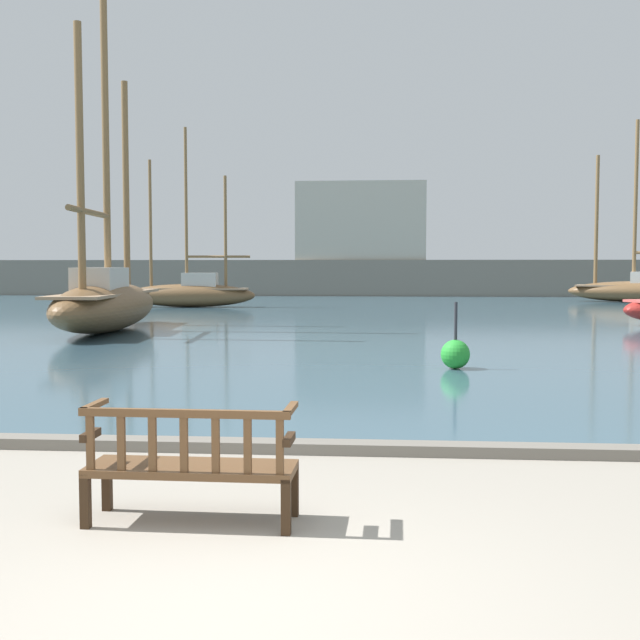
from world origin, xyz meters
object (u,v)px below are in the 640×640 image
at_px(sailboat_centre_channel, 191,291).
at_px(channel_buoy, 455,354).
at_px(sailboat_nearest_starboard, 638,287).
at_px(sailboat_mid_port, 106,300).
at_px(park_bench, 191,463).

bearing_deg(sailboat_centre_channel, channel_buoy, -64.59).
bearing_deg(sailboat_nearest_starboard, sailboat_mid_port, -135.85).
xyz_separation_m(sailboat_centre_channel, channel_buoy, (10.32, -21.72, -0.46)).
height_order(sailboat_mid_port, channel_buoy, sailboat_mid_port).
relative_size(park_bench, sailboat_centre_channel, 0.19).
height_order(sailboat_centre_channel, channel_buoy, sailboat_centre_channel).
bearing_deg(channel_buoy, sailboat_centre_channel, 115.41).
bearing_deg(sailboat_mid_port, channel_buoy, -39.77).
bearing_deg(park_bench, sailboat_mid_port, 111.54).
bearing_deg(channel_buoy, park_bench, -107.27).
bearing_deg(park_bench, sailboat_nearest_starboard, 68.52).
relative_size(park_bench, sailboat_nearest_starboard, 0.17).
bearing_deg(park_bench, channel_buoy, 72.73).
xyz_separation_m(park_bench, channel_buoy, (2.79, 8.96, -0.11)).
distance_m(sailboat_mid_port, sailboat_nearest_starboard, 29.86).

